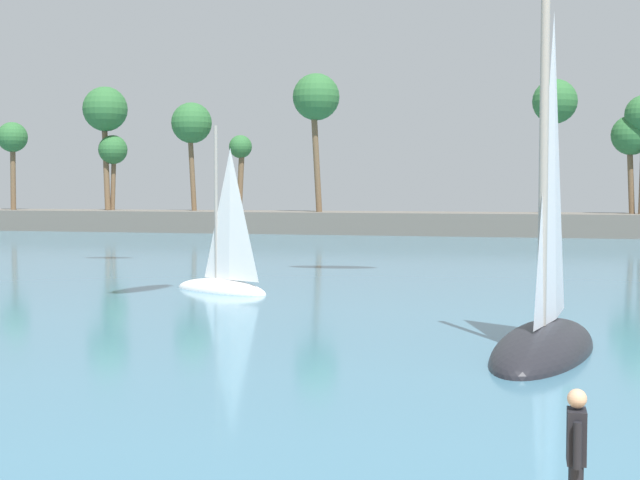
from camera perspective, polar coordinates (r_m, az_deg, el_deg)
name	(u,v)px	position (r m, az deg, el deg)	size (l,w,h in m)	color
sea	(454,244)	(62.45, 8.18, -0.26)	(220.00, 103.63, 0.06)	teal
palm_headland	(464,193)	(74.19, 8.76, 2.85)	(100.97, 6.04, 12.84)	#605B54
person_at_waterline	(576,460)	(10.71, 15.31, -12.76)	(0.21, 0.55, 1.67)	black
sailboat_near_shore	(223,275)	(33.96, -5.94, -2.15)	(4.54, 3.18, 6.41)	white
sailboat_toward_headland	(545,314)	(22.00, 13.54, -4.38)	(3.03, 6.95, 9.74)	black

